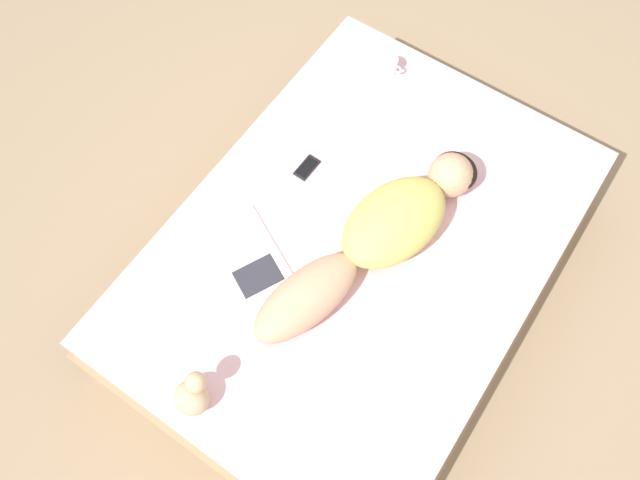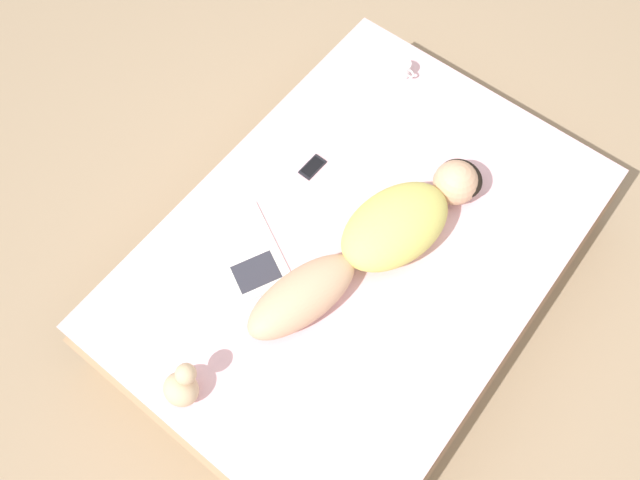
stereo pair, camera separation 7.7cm
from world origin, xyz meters
name	(u,v)px [view 1 (the left image)]	position (x,y,z in m)	size (l,w,h in m)	color
ground_plane	(354,283)	(0.00, 0.00, 0.00)	(12.00, 12.00, 0.00)	#9E8466
bed	(356,264)	(0.00, 0.00, 0.26)	(1.64, 2.29, 0.52)	tan
person	(381,233)	(0.08, 0.04, 0.63)	(0.54, 1.30, 0.23)	tan
open_magazine	(248,257)	(-0.37, -0.35, 0.53)	(0.52, 0.44, 0.01)	silver
coffee_mug	(390,65)	(-0.41, 0.92, 0.57)	(0.12, 0.09, 0.09)	white
cell_phone	(307,168)	(-0.42, 0.19, 0.53)	(0.07, 0.14, 0.01)	black
plush_toy	(192,395)	(-0.17, -0.97, 0.60)	(0.15, 0.16, 0.20)	#D1B289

